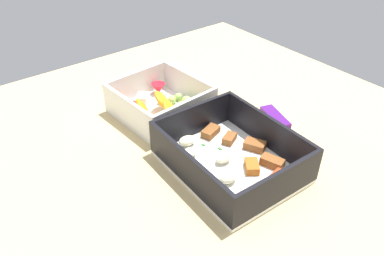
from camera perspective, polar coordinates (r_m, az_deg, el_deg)
table_surface at (r=65.62cm, az=1.78°, el=-2.13°), size 80.00×80.00×2.00cm
pasta_container at (r=58.17cm, az=5.79°, el=-4.39°), size 20.56×16.93×6.08cm
fruit_bowl at (r=70.20cm, az=-4.63°, el=3.56°), size 15.95×15.40×5.89cm
candy_bar at (r=70.49cm, az=12.22°, el=1.50°), size 7.40×4.46×1.20cm
paper_cup_liner at (r=83.87cm, az=-2.52°, el=8.41°), size 3.46×3.46×2.15cm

